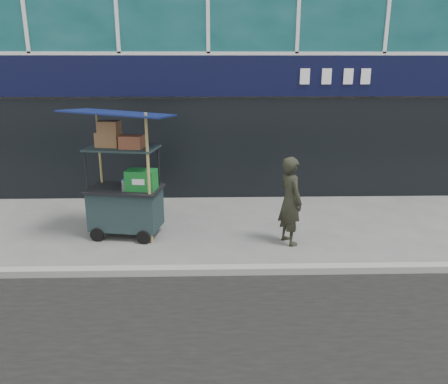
{
  "coord_description": "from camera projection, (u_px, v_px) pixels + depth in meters",
  "views": [
    {
      "loc": [
        0.09,
        -6.43,
        3.19
      ],
      "look_at": [
        0.28,
        1.2,
        0.93
      ],
      "focal_mm": 35.0,
      "sensor_mm": 36.0,
      "label": 1
    }
  ],
  "objects": [
    {
      "name": "vendor_man",
      "position": [
        290.0,
        201.0,
        7.86
      ],
      "size": [
        0.59,
        0.7,
        1.62
      ],
      "primitive_type": "imported",
      "rotation": [
        0.0,
        0.0,
        1.98
      ],
      "color": "#26271C",
      "rests_on": "ground"
    },
    {
      "name": "ground",
      "position": [
        208.0,
        268.0,
        7.07
      ],
      "size": [
        80.0,
        80.0,
        0.0
      ],
      "primitive_type": "plane",
      "color": "#5F605B",
      "rests_on": "ground"
    },
    {
      "name": "vendor_cart",
      "position": [
        126.0,
        193.0,
        8.2
      ],
      "size": [
        1.98,
        1.55,
        2.44
      ],
      "rotation": [
        0.0,
        0.0,
        -0.17
      ],
      "color": "#19282B",
      "rests_on": "ground"
    },
    {
      "name": "curb",
      "position": [
        208.0,
        270.0,
        6.86
      ],
      "size": [
        80.0,
        0.18,
        0.12
      ],
      "primitive_type": "cube",
      "color": "gray",
      "rests_on": "ground"
    }
  ]
}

